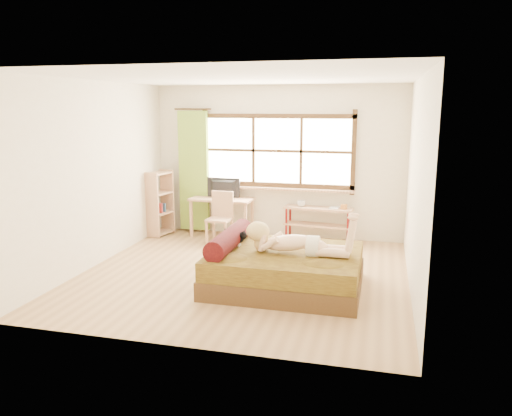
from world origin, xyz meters
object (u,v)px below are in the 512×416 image
(bed, at_px, (282,268))
(bookshelf, at_px, (160,203))
(kitten, at_px, (234,237))
(chair, at_px, (221,214))
(woman, at_px, (297,231))
(pipe_shelf, at_px, (319,216))
(desk, at_px, (222,203))

(bed, distance_m, bookshelf, 3.45)
(kitten, relative_size, chair, 0.33)
(bed, distance_m, woman, 0.55)
(chair, xyz_separation_m, bookshelf, (-1.23, 0.17, 0.11))
(bed, xyz_separation_m, chair, (-1.47, 1.95, 0.23))
(bed, relative_size, bookshelf, 1.66)
(pipe_shelf, height_order, bookshelf, bookshelf)
(bookshelf, bearing_deg, woman, -26.39)
(kitten, xyz_separation_m, desk, (-0.90, 2.22, 0.01))
(chair, bearing_deg, desk, 107.86)
(pipe_shelf, bearing_deg, desk, -170.15)
(bed, height_order, bookshelf, bookshelf)
(woman, relative_size, pipe_shelf, 1.12)
(bookshelf, bearing_deg, bed, -27.70)
(desk, distance_m, bookshelf, 1.14)
(desk, height_order, bookshelf, bookshelf)
(chair, distance_m, pipe_shelf, 1.72)
(pipe_shelf, bearing_deg, bookshelf, -167.66)
(bookshelf, bearing_deg, desk, 20.66)
(woman, bearing_deg, bed, 165.94)
(woman, bearing_deg, kitten, 170.35)
(woman, bearing_deg, chair, 129.97)
(pipe_shelf, bearing_deg, woman, -83.42)
(desk, relative_size, bookshelf, 0.97)
(bed, bearing_deg, woman, -14.06)
(kitten, bearing_deg, desk, 112.27)
(kitten, distance_m, bookshelf, 2.86)
(bed, xyz_separation_m, kitten, (-0.67, 0.10, 0.34))
(kitten, xyz_separation_m, chair, (-0.80, 1.85, -0.11))
(desk, bearing_deg, bed, -53.58)
(desk, bearing_deg, chair, -72.14)
(woman, distance_m, bookshelf, 3.63)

